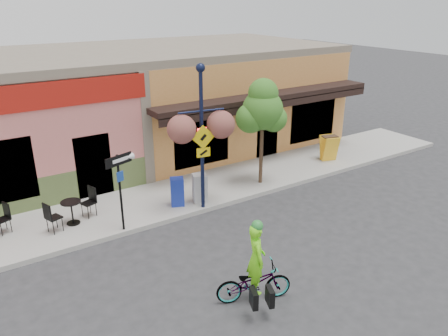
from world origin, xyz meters
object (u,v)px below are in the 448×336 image
lamp_post (202,139)px  newspaper_box_blue (177,192)px  newspaper_box_grey (200,188)px  building (130,102)px  one_way_sign (120,193)px  bicycle (254,283)px  cyclist_rider (256,268)px  street_tree (262,132)px

lamp_post → newspaper_box_blue: 2.02m
lamp_post → newspaper_box_grey: 1.88m
building → lamp_post: 6.86m
newspaper_box_blue → one_way_sign: bearing=-141.3°
lamp_post → newspaper_box_blue: bearing=146.5°
building → newspaper_box_grey: size_ratio=19.02×
bicycle → cyclist_rider: size_ratio=1.03×
building → street_tree: (2.40, -6.26, -0.17)m
lamp_post → street_tree: lamp_post is taller
bicycle → street_tree: street_tree is taller
building → newspaper_box_blue: building is taller
newspaper_box_grey → street_tree: street_tree is taller
lamp_post → one_way_sign: size_ratio=1.98×
cyclist_rider → lamp_post: lamp_post is taller
one_way_sign → newspaper_box_grey: size_ratio=2.43×
bicycle → one_way_sign: bearing=38.6°
building → one_way_sign: 7.57m
bicycle → newspaper_box_blue: 5.12m
one_way_sign → newspaper_box_grey: bearing=-10.3°
cyclist_rider → newspaper_box_grey: (1.39, 4.92, -0.21)m
one_way_sign → newspaper_box_blue: size_ratio=2.48×
lamp_post → one_way_sign: bearing=-170.8°
cyclist_rider → one_way_sign: 4.75m
street_tree → newspaper_box_grey: bearing=-176.5°
bicycle → one_way_sign: size_ratio=0.75×
bicycle → lamp_post: 5.09m
bicycle → street_tree: bearing=-17.6°
one_way_sign → newspaper_box_blue: 2.27m
building → newspaper_box_grey: bearing=-92.3°
cyclist_rider → lamp_post: size_ratio=0.37×
newspaper_box_blue → street_tree: street_tree is taller
newspaper_box_grey → lamp_post: bearing=-89.3°
cyclist_rider → newspaper_box_grey: bearing=5.5°
building → newspaper_box_grey: 6.63m
newspaper_box_blue → street_tree: (3.41, 0.01, 1.46)m
one_way_sign → newspaper_box_grey: 2.95m
lamp_post → street_tree: size_ratio=1.19×
bicycle → cyclist_rider: (0.05, 0.00, 0.38)m
street_tree → building: bearing=111.0°
bicycle → lamp_post: bearing=5.1°
bicycle → newspaper_box_grey: 5.13m
cyclist_rider → newspaper_box_blue: (0.63, 5.07, -0.22)m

